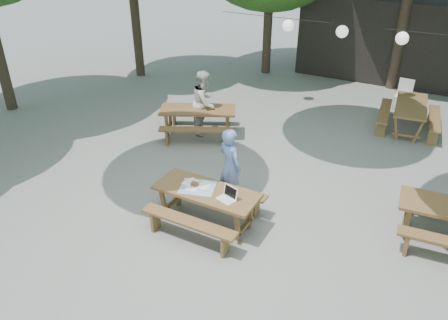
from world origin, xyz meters
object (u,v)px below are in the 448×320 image
main_picnic_table (207,206)px  second_person (205,102)px  picnic_table_nw (198,121)px  plastic_chair (402,101)px  woman (230,166)px

main_picnic_table → second_person: (-2.10, 3.50, 0.48)m
picnic_table_nw → plastic_chair: size_ratio=2.67×
picnic_table_nw → plastic_chair: bearing=18.8°
woman → plastic_chair: (2.36, 6.91, -0.57)m
woman → second_person: bearing=-26.2°
main_picnic_table → plastic_chair: size_ratio=2.22×
picnic_table_nw → woman: 3.27m
main_picnic_table → plastic_chair: bearing=73.0°
picnic_table_nw → main_picnic_table: bearing=-82.3°
picnic_table_nw → second_person: size_ratio=1.39×
second_person → plastic_chair: second_person is taller
second_person → plastic_chair: size_ratio=1.92×
main_picnic_table → picnic_table_nw: size_ratio=0.83×
woman → main_picnic_table: bearing=112.4°
second_person → woman: bearing=-151.9°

